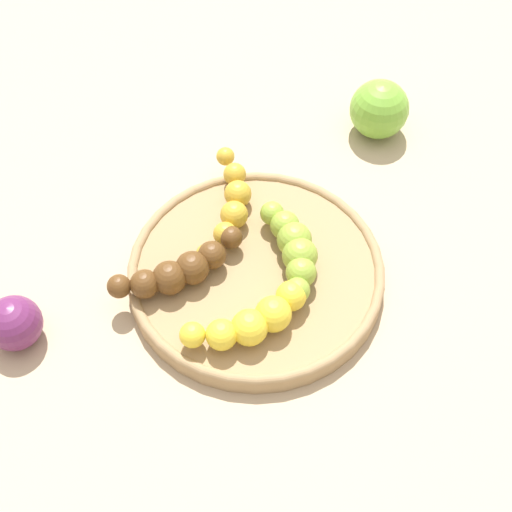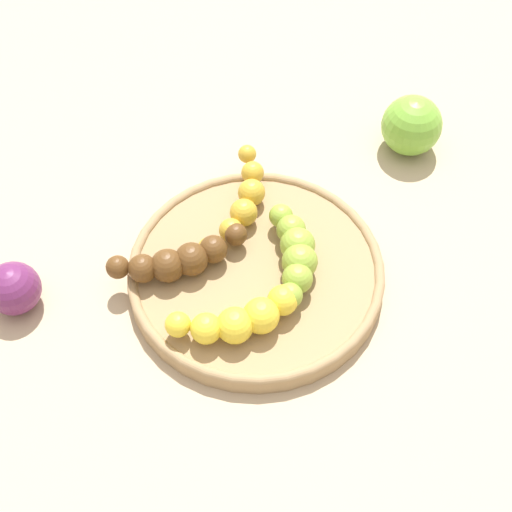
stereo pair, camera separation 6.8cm
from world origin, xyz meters
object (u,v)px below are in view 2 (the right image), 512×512
(fruit_bowl, at_px, (256,271))
(apple_green, at_px, (412,125))
(banana_spotted, at_px, (242,201))
(banana_green, at_px, (295,253))
(banana_yellow, at_px, (245,315))
(banana_overripe, at_px, (178,259))
(plum_purple, at_px, (14,288))

(fruit_bowl, height_order, apple_green, apple_green)
(banana_spotted, distance_m, apple_green, 0.22)
(banana_green, xyz_separation_m, banana_yellow, (0.08, 0.03, -0.00))
(apple_green, bearing_deg, banana_spotted, -4.56)
(banana_overripe, bearing_deg, fruit_bowl, 72.83)
(banana_green, relative_size, plum_purple, 2.04)
(fruit_bowl, bearing_deg, banana_spotted, -114.29)
(banana_spotted, bearing_deg, apple_green, 46.95)
(banana_yellow, bearing_deg, fruit_bowl, 148.28)
(fruit_bowl, bearing_deg, apple_green, -168.52)
(apple_green, bearing_deg, banana_green, 17.70)
(banana_overripe, height_order, apple_green, apple_green)
(banana_spotted, xyz_separation_m, banana_overripe, (0.09, 0.03, 0.00))
(fruit_bowl, xyz_separation_m, banana_green, (-0.03, 0.02, 0.02))
(plum_purple, distance_m, apple_green, 0.46)
(banana_yellow, bearing_deg, banana_spotted, 158.44)
(banana_spotted, distance_m, banana_yellow, 0.14)
(banana_spotted, xyz_separation_m, banana_yellow, (0.08, 0.12, 0.00))
(banana_spotted, distance_m, banana_overripe, 0.10)
(banana_green, height_order, plum_purple, banana_green)
(banana_overripe, relative_size, plum_purple, 2.56)
(fruit_bowl, relative_size, plum_purple, 4.87)
(banana_green, bearing_deg, banana_overripe, 179.19)
(banana_spotted, height_order, plum_purple, plum_purple)
(banana_overripe, height_order, banana_yellow, banana_yellow)
(banana_yellow, bearing_deg, banana_overripe, -157.69)
(banana_overripe, xyz_separation_m, banana_yellow, (-0.02, 0.09, 0.00))
(banana_green, height_order, banana_overripe, banana_green)
(banana_green, relative_size, banana_spotted, 0.86)
(banana_spotted, bearing_deg, banana_green, -36.90)
(banana_yellow, xyz_separation_m, plum_purple, (0.16, -0.16, -0.01))
(apple_green, bearing_deg, banana_overripe, 1.75)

